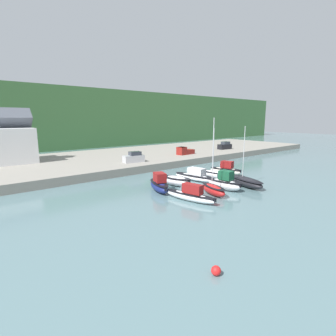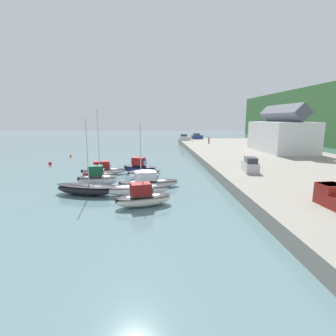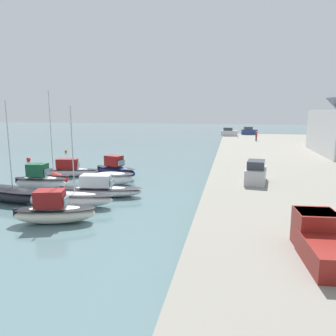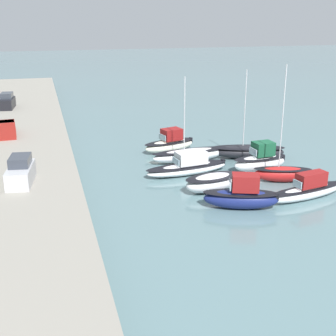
% 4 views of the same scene
% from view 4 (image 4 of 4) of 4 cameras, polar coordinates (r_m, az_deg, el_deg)
% --- Properties ---
extents(ground_plane, '(320.00, 320.00, 0.00)m').
position_cam_4_polar(ground_plane, '(42.11, 6.59, -1.70)').
color(ground_plane, slate).
extents(moored_boat_0, '(3.75, 6.16, 2.75)m').
position_cam_4_polar(moored_boat_0, '(36.42, 8.96, -3.38)').
color(moored_boat_0, navy).
rests_on(moored_boat_0, ground_plane).
extents(moored_boat_1, '(3.33, 5.45, 1.51)m').
position_cam_4_polar(moored_boat_1, '(39.64, 5.45, -1.73)').
color(moored_boat_1, white).
rests_on(moored_boat_1, ground_plane).
extents(moored_boat_2, '(3.28, 8.44, 2.14)m').
position_cam_4_polar(moored_boat_2, '(43.68, 2.45, 0.21)').
color(moored_boat_2, white).
rests_on(moored_boat_2, ground_plane).
extents(moored_boat_3, '(2.66, 8.13, 8.60)m').
position_cam_4_polar(moored_boat_3, '(47.45, 2.62, 1.64)').
color(moored_boat_3, white).
rests_on(moored_boat_3, ground_plane).
extents(moored_boat_4, '(3.65, 6.33, 2.50)m').
position_cam_4_polar(moored_boat_4, '(50.81, 0.22, 3.03)').
color(moored_boat_4, white).
rests_on(moored_boat_4, ground_plane).
extents(moored_boat_5, '(2.94, 7.62, 2.21)m').
position_cam_4_polar(moored_boat_5, '(39.49, 16.66, -2.55)').
color(moored_boat_5, white).
rests_on(moored_boat_5, ground_plane).
extents(moored_boat_6, '(3.10, 5.42, 10.32)m').
position_cam_4_polar(moored_boat_6, '(42.96, 13.78, -0.63)').
color(moored_boat_6, red).
rests_on(moored_boat_6, ground_plane).
extents(moored_boat_7, '(2.48, 5.60, 2.85)m').
position_cam_4_polar(moored_boat_7, '(45.25, 11.19, 0.92)').
color(moored_boat_7, silver).
rests_on(moored_boat_7, ground_plane).
extents(moored_boat_8, '(4.29, 7.91, 9.10)m').
position_cam_4_polar(moored_boat_8, '(49.15, 9.73, 2.01)').
color(moored_boat_8, black).
rests_on(moored_boat_8, ground_plane).
extents(parked_car_1, '(4.36, 2.21, 2.16)m').
position_cam_4_polar(parked_car_1, '(70.70, -19.03, 7.64)').
color(parked_car_1, black).
rests_on(parked_car_1, quay_promenade).
extents(parked_car_2, '(4.40, 2.34, 2.16)m').
position_cam_4_polar(parked_car_2, '(38.89, -17.53, -0.47)').
color(parked_car_2, '#B7B7BC').
rests_on(parked_car_2, quay_promenade).
extents(pickup_truck_0, '(4.86, 2.30, 1.90)m').
position_cam_4_polar(pickup_truck_0, '(54.32, -19.14, 4.51)').
color(pickup_truck_0, maroon).
rests_on(pickup_truck_0, quay_promenade).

